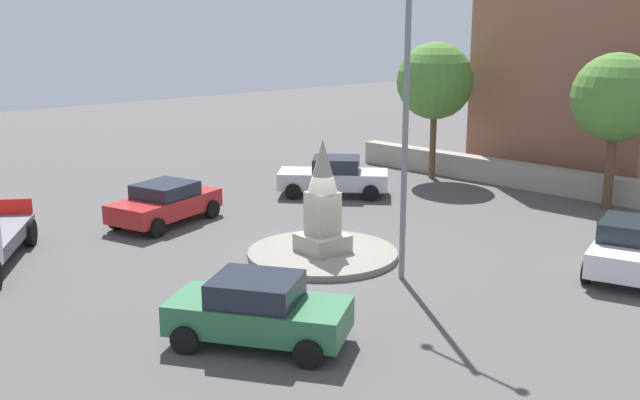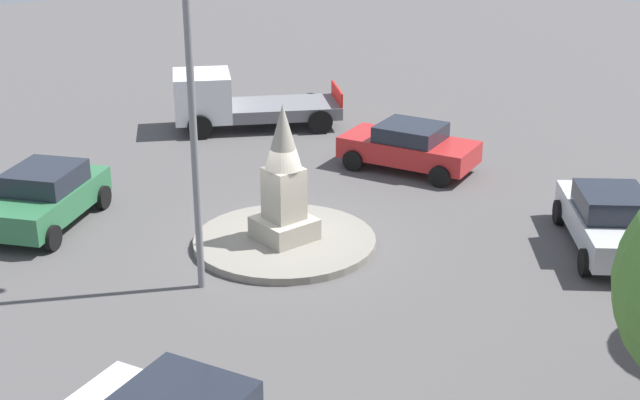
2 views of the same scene
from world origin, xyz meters
name	(u,v)px [view 1 (image 1 of 2)]	position (x,y,z in m)	size (l,w,h in m)	color
ground_plane	(323,257)	(0.00, 0.00, 0.00)	(80.00, 80.00, 0.00)	#4F4C4C
traffic_island	(323,254)	(0.00, 0.00, 0.10)	(4.51, 4.51, 0.19)	gray
monument	(323,202)	(0.00, 0.00, 1.71)	(1.29, 1.29, 3.40)	#9E9687
streetlamp	(406,90)	(-2.79, -0.60, 5.20)	(2.86, 0.28, 8.71)	slate
car_white_waiting	(631,246)	(-6.37, -6.03, 0.78)	(3.29, 4.70, 1.54)	silver
car_green_far_side	(258,310)	(-3.98, 4.91, 0.80)	(4.20, 3.79, 1.56)	#2D6B42
car_red_approaching	(165,202)	(6.27, 2.01, 0.75)	(3.16, 4.42, 1.43)	#B22323
car_silver_parked_left	(334,176)	(5.91, -5.17, 0.77)	(4.12, 4.29, 1.54)	#B7BABF
stone_boundary_wall	(527,176)	(2.01, -12.25, 0.50)	(16.71, 0.70, 1.01)	#9E9687
corner_building	(592,51)	(2.87, -17.51, 5.36)	(7.83, 7.65, 10.72)	#935B47
tree_near_wall	(616,98)	(-1.94, -11.88, 4.11)	(3.20, 3.20, 5.74)	brown
tree_mid_cluster	(435,81)	(5.82, -10.61, 4.21)	(3.28, 3.28, 5.87)	brown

